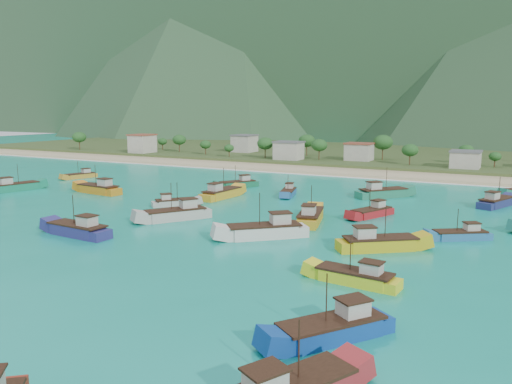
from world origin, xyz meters
The scene contains 25 objects.
ground centered at (0.00, 0.00, 0.00)m, with size 600.00×600.00×0.00m, color #0C847B.
beach centered at (0.00, 79.00, 0.00)m, with size 400.00×18.00×1.20m, color beige.
land centered at (0.00, 140.00, 0.00)m, with size 400.00×110.00×2.40m, color #385123.
surf_line centered at (0.00, 69.50, 0.00)m, with size 400.00×2.50×0.08m, color white.
mountains centered at (-18.31, 403.81, 106.83)m, with size 1520.00×440.00×260.00m.
village centered at (5.88, 101.17, 4.70)m, with size 215.37×32.12×7.40m.
vegetation centered at (-2.58, 103.84, 5.35)m, with size 276.79×26.18×9.14m.
boat_1 centered at (-69.95, 32.17, 0.57)m, with size 4.97×9.34×5.30m.
boat_2 centered at (32.95, 9.90, 0.53)m, with size 8.63×6.86×5.10m.
boat_4 centered at (16.86, 19.77, 0.63)m, with size 6.35×9.88×5.64m.
boat_5 centered at (-66.49, 8.68, 0.83)m, with size 5.87×11.83×6.72m.
boat_8 centered at (24.70, -16.32, 0.63)m, with size 9.80×3.77×5.65m.
boat_10 centered at (-45.98, 15.32, 0.89)m, with size 12.28×4.76×7.08m.
boat_13 centered at (13.58, 40.68, 0.89)m, with size 10.59×11.26×7.06m.
boat_15 centered at (-12.96, 1.05, 0.88)m, with size 9.49×11.78×6.99m.
boat_16 centered at (26.98, -30.34, 0.75)m, with size 8.75×10.42×6.26m.
boat_19 centered at (-17.53, 23.33, 0.88)m, with size 4.32×12.02×6.97m.
boat_20 centered at (23.48, -1.59, 0.82)m, with size 11.06×9.38×6.67m.
boat_22 centered at (-21.30, 11.31, 0.54)m, with size 7.63×8.18×5.11m.
boat_24 centered at (-21.92, 38.39, 0.69)m, with size 7.93×10.10×5.95m.
boat_25 centered at (36.42, 40.84, 0.76)m, with size 6.96×11.12×6.33m.
boat_26 centered at (6.60, -2.77, 0.94)m, with size 11.71×10.99×7.33m.
boat_27 centered at (-5.92, 33.42, 0.55)m, with size 4.85×9.20×5.22m.
boat_28 centered at (-19.39, -15.34, 0.83)m, with size 11.51×3.98×6.70m.
boat_29 centered at (8.77, 9.98, 0.84)m, with size 6.15×12.01×6.81m.
Camera 1 is at (39.74, -68.55, 19.18)m, focal length 35.00 mm.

